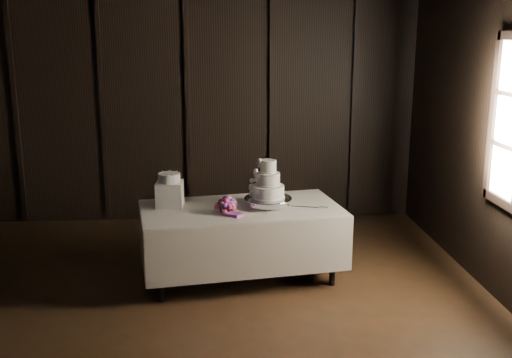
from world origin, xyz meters
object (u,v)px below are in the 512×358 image
(cake_stand, at_px, (268,202))
(bouquet, at_px, (227,206))
(wedding_cake, at_px, (265,183))
(small_cake, at_px, (169,178))
(box_pedestal, at_px, (170,194))
(display_table, at_px, (241,240))

(cake_stand, xyz_separation_m, bouquet, (-0.41, -0.17, 0.02))
(wedding_cake, distance_m, bouquet, 0.45)
(cake_stand, relative_size, small_cake, 2.19)
(box_pedestal, bearing_deg, bouquet, -24.43)
(display_table, xyz_separation_m, bouquet, (-0.14, -0.16, 0.41))
(box_pedestal, bearing_deg, cake_stand, -4.95)
(wedding_cake, bearing_deg, small_cake, -179.67)
(bouquet, bearing_deg, display_table, 49.18)
(display_table, xyz_separation_m, small_cake, (-0.71, 0.10, 0.64))
(cake_stand, distance_m, wedding_cake, 0.20)
(bouquet, height_order, small_cake, small_cake)
(display_table, distance_m, small_cake, 0.96)
(display_table, distance_m, wedding_cake, 0.64)
(cake_stand, xyz_separation_m, box_pedestal, (-0.99, 0.09, 0.08))
(wedding_cake, xyz_separation_m, bouquet, (-0.38, -0.16, -0.18))
(bouquet, bearing_deg, small_cake, 155.57)
(wedding_cake, height_order, box_pedestal, wedding_cake)
(wedding_cake, relative_size, bouquet, 0.99)
(display_table, height_order, cake_stand, cake_stand)
(cake_stand, height_order, small_cake, small_cake)
(box_pedestal, height_order, small_cake, small_cake)
(wedding_cake, bearing_deg, cake_stand, 36.14)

